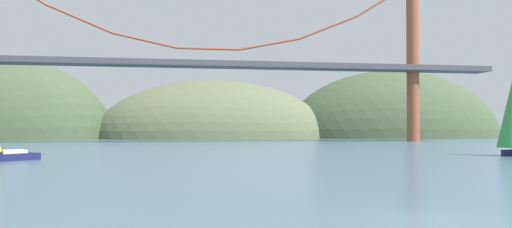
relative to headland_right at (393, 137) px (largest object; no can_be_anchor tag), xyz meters
The scene contains 4 objects.
ground_plane 147.73m from the headland_right, 113.96° to the right, with size 360.00×360.00×0.00m, color #426075.
headland_right is the anchor object (origin of this frame).
headland_center 55.00m from the headland_right, behind, with size 68.16×44.00×33.31m, color #5B6647.
suspension_bridge 74.18m from the headland_right, 146.31° to the right, with size 129.31×6.00×36.65m.
Camera 1 is at (-9.67, -17.46, 3.38)m, focal length 37.08 mm.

